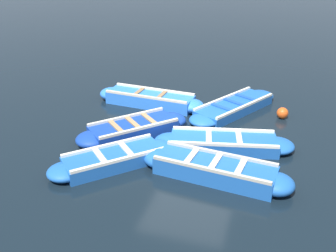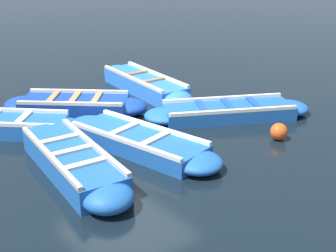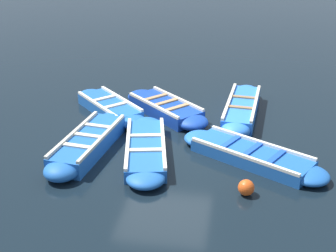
{
  "view_description": "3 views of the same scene",
  "coord_description": "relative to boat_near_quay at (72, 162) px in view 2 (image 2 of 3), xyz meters",
  "views": [
    {
      "loc": [
        9.31,
        2.19,
        4.96
      ],
      "look_at": [
        -0.16,
        -0.68,
        0.21
      ],
      "focal_mm": 42.0,
      "sensor_mm": 36.0,
      "label": 1
    },
    {
      "loc": [
        5.02,
        7.52,
        3.74
      ],
      "look_at": [
        -0.45,
        0.92,
        0.27
      ],
      "focal_mm": 50.0,
      "sensor_mm": 36.0,
      "label": 2
    },
    {
      "loc": [
        -1.88,
        10.75,
        5.39
      ],
      "look_at": [
        -0.15,
        0.38,
        0.53
      ],
      "focal_mm": 50.0,
      "sensor_mm": 36.0,
      "label": 3
    }
  ],
  "objects": [
    {
      "name": "boat_near_quay",
      "position": [
        0.0,
        0.0,
        0.0
      ],
      "size": [
        1.22,
        3.62,
        0.47
      ],
      "color": "#1E59AD",
      "rests_on": "ground"
    },
    {
      "name": "boat_outer_left",
      "position": [
        -1.42,
        -0.04,
        -0.05
      ],
      "size": [
        1.58,
        3.71,
        0.38
      ],
      "color": "#1E59AD",
      "rests_on": "ground"
    },
    {
      "name": "boat_tucked",
      "position": [
        0.16,
        -2.42,
        -0.04
      ],
      "size": [
        2.83,
        2.84,
        0.39
      ],
      "color": "#1E59AD",
      "rests_on": "ground"
    },
    {
      "name": "boat_alongside",
      "position": [
        -3.66,
        -2.83,
        -0.0
      ],
      "size": [
        1.07,
        3.69,
        0.46
      ],
      "color": "blue",
      "rests_on": "ground"
    },
    {
      "name": "boat_far_corner",
      "position": [
        -1.48,
        -2.56,
        -0.02
      ],
      "size": [
        3.0,
        2.89,
        0.42
      ],
      "color": "navy",
      "rests_on": "ground"
    },
    {
      "name": "boat_drifting",
      "position": [
        -3.95,
        -0.13,
        -0.06
      ],
      "size": [
        3.7,
        2.6,
        0.36
      ],
      "color": "#1E59AD",
      "rests_on": "ground"
    },
    {
      "name": "ground_plane",
      "position": [
        -1.73,
        -1.0,
        -0.21
      ],
      "size": [
        120.0,
        120.0,
        0.0
      ],
      "primitive_type": "plane",
      "color": "black"
    },
    {
      "name": "buoy_orange_near",
      "position": [
        -3.84,
        1.35,
        -0.03
      ],
      "size": [
        0.34,
        0.34,
        0.34
      ],
      "primitive_type": "sphere",
      "color": "#E05119",
      "rests_on": "ground"
    }
  ]
}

